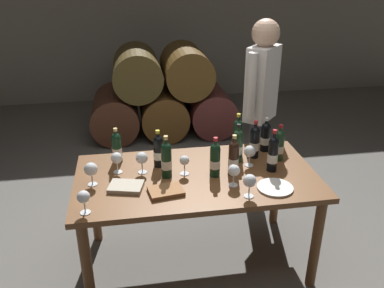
% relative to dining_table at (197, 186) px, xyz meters
% --- Properties ---
extents(ground_plane, '(14.00, 14.00, 0.00)m').
position_rel_dining_table_xyz_m(ground_plane, '(0.00, 0.00, -0.67)').
color(ground_plane, '#66635E').
extents(cellar_back_wall, '(10.00, 0.24, 2.80)m').
position_rel_dining_table_xyz_m(cellar_back_wall, '(0.00, 4.20, 0.73)').
color(cellar_back_wall, gray).
rests_on(cellar_back_wall, ground_plane).
extents(barrel_stack, '(1.86, 0.90, 1.15)m').
position_rel_dining_table_xyz_m(barrel_stack, '(0.00, 2.60, -0.15)').
color(barrel_stack, '#512C1C').
rests_on(barrel_stack, ground_plane).
extents(dining_table, '(1.70, 0.90, 0.76)m').
position_rel_dining_table_xyz_m(dining_table, '(0.00, 0.00, 0.00)').
color(dining_table, brown).
rests_on(dining_table, ground_plane).
extents(wine_bottle_0, '(0.07, 0.07, 0.32)m').
position_rel_dining_table_xyz_m(wine_bottle_0, '(0.55, -0.02, 0.23)').
color(wine_bottle_0, black).
rests_on(wine_bottle_0, dining_table).
extents(wine_bottle_1, '(0.07, 0.07, 0.28)m').
position_rel_dining_table_xyz_m(wine_bottle_1, '(-0.25, 0.18, 0.21)').
color(wine_bottle_1, black).
rests_on(wine_bottle_1, dining_table).
extents(wine_bottle_2, '(0.07, 0.07, 0.29)m').
position_rel_dining_table_xyz_m(wine_bottle_2, '(0.12, -0.03, 0.22)').
color(wine_bottle_2, black).
rests_on(wine_bottle_2, dining_table).
extents(wine_bottle_3, '(0.07, 0.07, 0.28)m').
position_rel_dining_table_xyz_m(wine_bottle_3, '(0.60, 0.31, 0.21)').
color(wine_bottle_3, black).
rests_on(wine_bottle_3, dining_table).
extents(wine_bottle_4, '(0.07, 0.07, 0.31)m').
position_rel_dining_table_xyz_m(wine_bottle_4, '(0.39, 0.35, 0.22)').
color(wine_bottle_4, black).
rests_on(wine_bottle_4, dining_table).
extents(wine_bottle_5, '(0.07, 0.07, 0.27)m').
position_rel_dining_table_xyz_m(wine_bottle_5, '(-0.55, 0.30, 0.21)').
color(wine_bottle_5, black).
rests_on(wine_bottle_5, dining_table).
extents(wine_bottle_6, '(0.07, 0.07, 0.31)m').
position_rel_dining_table_xyz_m(wine_bottle_6, '(-0.21, 0.01, 0.22)').
color(wine_bottle_6, black).
rests_on(wine_bottle_6, dining_table).
extents(wine_bottle_7, '(0.07, 0.07, 0.30)m').
position_rel_dining_table_xyz_m(wine_bottle_7, '(0.26, -0.03, 0.22)').
color(wine_bottle_7, black).
rests_on(wine_bottle_7, dining_table).
extents(wine_bottle_8, '(0.07, 0.07, 0.28)m').
position_rel_dining_table_xyz_m(wine_bottle_8, '(0.65, 0.14, 0.21)').
color(wine_bottle_8, '#19381E').
rests_on(wine_bottle_8, dining_table).
extents(wine_bottle_9, '(0.07, 0.07, 0.30)m').
position_rel_dining_table_xyz_m(wine_bottle_9, '(0.48, 0.21, 0.22)').
color(wine_bottle_9, black).
rests_on(wine_bottle_9, dining_table).
extents(wine_bottle_10, '(0.07, 0.07, 0.30)m').
position_rel_dining_table_xyz_m(wine_bottle_10, '(0.34, 0.17, 0.22)').
color(wine_bottle_10, '#19381E').
rests_on(wine_bottle_10, dining_table).
extents(wine_glass_0, '(0.09, 0.09, 0.16)m').
position_rel_dining_table_xyz_m(wine_glass_0, '(-0.38, 0.10, 0.20)').
color(wine_glass_0, white).
rests_on(wine_glass_0, dining_table).
extents(wine_glass_1, '(0.08, 0.08, 0.16)m').
position_rel_dining_table_xyz_m(wine_glass_1, '(0.22, -0.18, 0.20)').
color(wine_glass_1, white).
rests_on(wine_glass_1, dining_table).
extents(wine_glass_2, '(0.09, 0.09, 0.16)m').
position_rel_dining_table_xyz_m(wine_glass_2, '(0.28, -0.33, 0.20)').
color(wine_glass_2, white).
rests_on(wine_glass_2, dining_table).
extents(wine_glass_3, '(0.08, 0.08, 0.15)m').
position_rel_dining_table_xyz_m(wine_glass_3, '(-0.74, -0.35, 0.20)').
color(wine_glass_3, white).
rests_on(wine_glass_3, dining_table).
extents(wine_glass_4, '(0.07, 0.07, 0.14)m').
position_rel_dining_table_xyz_m(wine_glass_4, '(-0.08, 0.03, 0.19)').
color(wine_glass_4, white).
rests_on(wine_glass_4, dining_table).
extents(wine_glass_5, '(0.08, 0.08, 0.16)m').
position_rel_dining_table_xyz_m(wine_glass_5, '(-0.55, 0.13, 0.20)').
color(wine_glass_5, white).
rests_on(wine_glass_5, dining_table).
extents(wine_glass_6, '(0.09, 0.09, 0.16)m').
position_rel_dining_table_xyz_m(wine_glass_6, '(0.41, 0.08, 0.20)').
color(wine_glass_6, white).
rests_on(wine_glass_6, dining_table).
extents(wine_glass_7, '(0.09, 0.09, 0.16)m').
position_rel_dining_table_xyz_m(wine_glass_7, '(-0.72, -0.02, 0.21)').
color(wine_glass_7, white).
rests_on(wine_glass_7, dining_table).
extents(tasting_notebook, '(0.25, 0.21, 0.03)m').
position_rel_dining_table_xyz_m(tasting_notebook, '(-0.49, -0.10, 0.11)').
color(tasting_notebook, '#B2A893').
rests_on(tasting_notebook, dining_table).
extents(leather_ledger, '(0.24, 0.19, 0.03)m').
position_rel_dining_table_xyz_m(leather_ledger, '(-0.24, -0.20, 0.11)').
color(leather_ledger, '#936038').
rests_on(leather_ledger, dining_table).
extents(serving_plate, '(0.24, 0.24, 0.01)m').
position_rel_dining_table_xyz_m(serving_plate, '(0.48, -0.26, 0.10)').
color(serving_plate, white).
rests_on(serving_plate, dining_table).
extents(sommelier_presenting, '(0.36, 0.38, 1.72)m').
position_rel_dining_table_xyz_m(sommelier_presenting, '(0.70, 0.75, 0.37)').
color(sommelier_presenting, '#383842').
rests_on(sommelier_presenting, ground_plane).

